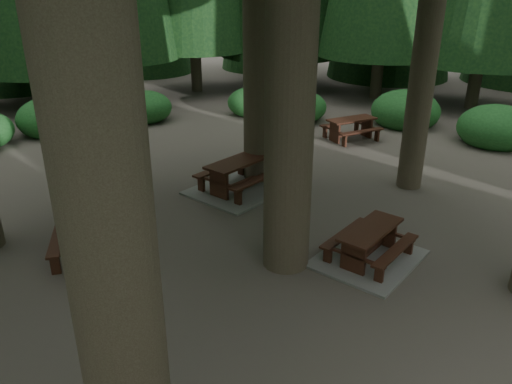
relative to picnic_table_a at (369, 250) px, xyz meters
name	(u,v)px	position (x,y,z in m)	size (l,w,h in m)	color
ground	(252,279)	(-2.24, 0.42, -0.21)	(80.00, 80.00, 0.00)	#4C443D
picnic_table_a	(369,250)	(0.00, 0.00, 0.00)	(2.46, 2.28, 0.67)	gray
picnic_table_b	(88,231)	(-4.59, 2.69, 0.25)	(1.66, 1.89, 0.70)	#351B0F
picnic_table_c	(240,180)	(-0.69, 4.14, 0.06)	(2.88, 2.66, 0.79)	gray
picnic_table_d	(351,126)	(4.38, 6.31, 0.25)	(1.62, 1.31, 0.70)	#351B0F
shrub_ring	(267,232)	(-1.53, 1.17, 0.19)	(23.86, 24.64, 1.49)	#1E5A23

